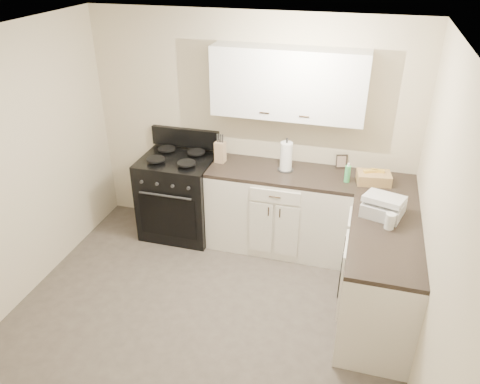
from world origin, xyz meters
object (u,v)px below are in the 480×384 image
(knife_block, at_px, (220,152))
(stove, at_px, (179,197))
(paper_towel, at_px, (286,157))
(wicker_basket, at_px, (374,178))
(countertop_grill, at_px, (383,208))

(knife_block, bearing_deg, stove, -164.15)
(stove, bearing_deg, knife_block, 8.92)
(stove, xyz_separation_m, paper_towel, (1.22, 0.07, 0.64))
(stove, height_order, knife_block, knife_block)
(stove, xyz_separation_m, knife_block, (0.49, 0.08, 0.60))
(paper_towel, relative_size, wicker_basket, 0.95)
(wicker_basket, bearing_deg, countertop_grill, -80.97)
(paper_towel, bearing_deg, stove, -176.83)
(knife_block, xyz_separation_m, countertop_grill, (1.73, -0.67, -0.06))
(stove, height_order, wicker_basket, wicker_basket)
(paper_towel, bearing_deg, knife_block, 179.27)
(knife_block, height_order, wicker_basket, knife_block)
(countertop_grill, bearing_deg, stove, -178.68)
(stove, distance_m, paper_towel, 1.38)
(wicker_basket, bearing_deg, paper_towel, 176.67)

